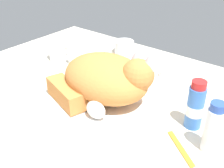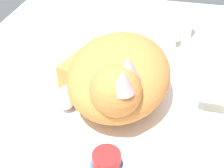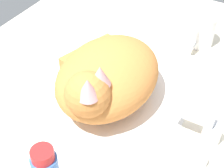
{
  "view_description": "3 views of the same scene",
  "coord_description": "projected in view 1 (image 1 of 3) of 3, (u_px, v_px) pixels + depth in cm",
  "views": [
    {
      "loc": [
        43.86,
        -51.84,
        43.3
      ],
      "look_at": [
        0.16,
        2.58,
        3.71
      ],
      "focal_mm": 44.72,
      "sensor_mm": 36.0,
      "label": 1
    },
    {
      "loc": [
        49.45,
        10.02,
        42.06
      ],
      "look_at": [
        1.33,
        -1.13,
        5.18
      ],
      "focal_mm": 51.7,
      "sensor_mm": 36.0,
      "label": 2
    },
    {
      "loc": [
        45.73,
        27.31,
        52.25
      ],
      "look_at": [
        -1.13,
        0.25,
        3.89
      ],
      "focal_mm": 54.94,
      "sensor_mm": 36.0,
      "label": 3
    }
  ],
  "objects": [
    {
      "name": "toothpaste_bottle",
      "position": [
        195.0,
        106.0,
        0.66
      ],
      "size": [
        4.19,
        4.19,
        12.71
      ],
      "color": "#3870C6",
      "rests_on": "ground_plane"
    },
    {
      "name": "cat",
      "position": [
        107.0,
        78.0,
        0.76
      ],
      "size": [
        28.77,
        23.1,
        15.12
      ],
      "color": "#D17F3D",
      "rests_on": "sink_basin"
    },
    {
      "name": "ground_plane",
      "position": [
        106.0,
        103.0,
        0.81
      ],
      "size": [
        110.0,
        82.5,
        3.0
      ],
      "primitive_type": "cube",
      "color": "silver"
    },
    {
      "name": "faucet",
      "position": [
        147.0,
        65.0,
        0.94
      ],
      "size": [
        14.47,
        9.36,
        6.27
      ],
      "color": "silver",
      "rests_on": "ground_plane"
    },
    {
      "name": "sink_basin",
      "position": [
        106.0,
        97.0,
        0.8
      ],
      "size": [
        33.39,
        33.39,
        0.66
      ],
      "primitive_type": "cylinder",
      "color": "white",
      "rests_on": "ground_plane"
    },
    {
      "name": "rinse_cup",
      "position": [
        124.0,
        51.0,
        1.0
      ],
      "size": [
        6.75,
        6.75,
        7.97
      ],
      "color": "white",
      "rests_on": "ground_plane"
    },
    {
      "name": "toothbrush",
      "position": [
        186.0,
        155.0,
        0.6
      ],
      "size": [
        12.68,
        10.24,
        1.6
      ],
      "color": "orange",
      "rests_on": "ground_plane"
    },
    {
      "name": "soap_bar",
      "position": [
        112.0,
        49.0,
        1.06
      ],
      "size": [
        7.22,
        5.79,
        2.55
      ],
      "primitive_type": "cube",
      "rotation": [
        0.0,
        0.0,
        -0.23
      ],
      "color": "white",
      "rests_on": "soap_dish"
    },
    {
      "name": "mouthwash_bottle",
      "position": [
        213.0,
        129.0,
        0.59
      ],
      "size": [
        3.85,
        3.85,
        12.35
      ],
      "color": "white",
      "rests_on": "ground_plane"
    },
    {
      "name": "soap_dish",
      "position": [
        112.0,
        53.0,
        1.07
      ],
      "size": [
        9.0,
        6.4,
        1.2
      ],
      "primitive_type": "cube",
      "color": "white",
      "rests_on": "ground_plane"
    },
    {
      "name": "coffee_mug",
      "position": [
        59.0,
        50.0,
        1.01
      ],
      "size": [
        11.17,
        7.17,
        8.21
      ],
      "color": "white",
      "rests_on": "ground_plane"
    }
  ]
}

